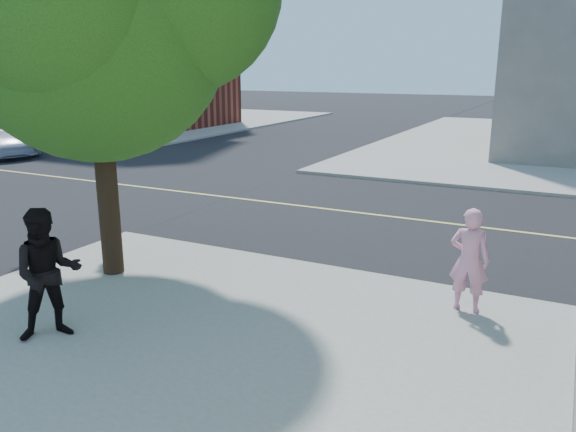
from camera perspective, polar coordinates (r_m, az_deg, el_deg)
The scene contains 7 objects.
ground at distance 13.20m, azimuth -12.55°, elevation -2.57°, with size 140.00×140.00×0.00m, color black.
road_ew at distance 16.77m, azimuth -2.83°, elevation 1.48°, with size 140.00×9.00×0.01m, color black.
sidewalk_nw at distance 44.20m, azimuth -18.23°, elevation 9.09°, with size 26.00×25.00×0.12m, color gray.
church at distance 39.59m, azimuth -19.58°, elevation 18.76°, with size 15.20×12.00×14.40m.
man_on_phone at distance 9.29m, azimuth 17.53°, elevation -4.17°, with size 0.60×0.39×1.65m, color pink.
pedestrian at distance 8.63m, azimuth -22.71°, elevation -5.33°, with size 0.91×0.71×1.87m, color black.
signal_pole at distance 13.43m, azimuth -23.49°, elevation 10.27°, with size 3.22×0.37×3.63m.
Camera 1 is at (8.11, -9.67, 3.84)m, focal length 35.86 mm.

